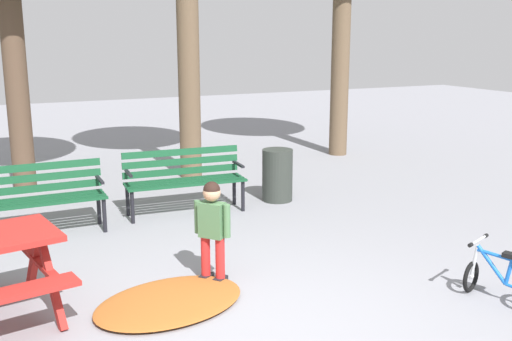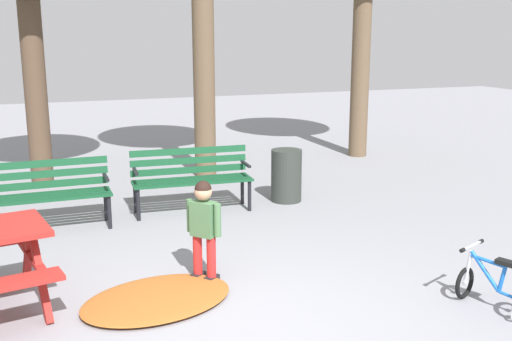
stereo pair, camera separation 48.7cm
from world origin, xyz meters
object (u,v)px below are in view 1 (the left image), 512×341
at_px(park_bench_left, 184,175).
at_px(trash_bin, 277,175).
at_px(child_standing, 212,224).
at_px(park_bench_far_left, 35,194).
at_px(kids_bicycle, 500,279).

relative_size(park_bench_left, trash_bin, 2.16).
bearing_deg(child_standing, park_bench_far_left, 122.28).
height_order(child_standing, trash_bin, child_standing).
height_order(park_bench_left, trash_bin, park_bench_left).
relative_size(park_bench_far_left, kids_bicycle, 2.53).
xyz_separation_m(child_standing, kids_bicycle, (2.21, -1.48, -0.39)).
bearing_deg(child_standing, trash_bin, 51.14).
height_order(park_bench_far_left, child_standing, child_standing).
bearing_deg(park_bench_far_left, park_bench_left, 4.46).
xyz_separation_m(park_bench_left, trash_bin, (1.41, -0.01, -0.13)).
xyz_separation_m(kids_bicycle, trash_bin, (-0.31, 3.85, 0.18)).
height_order(child_standing, kids_bicycle, child_standing).
bearing_deg(trash_bin, kids_bicycle, -85.42).
bearing_deg(park_bench_left, park_bench_far_left, -175.54).
xyz_separation_m(park_bench_far_left, trash_bin, (3.31, 0.14, -0.13)).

